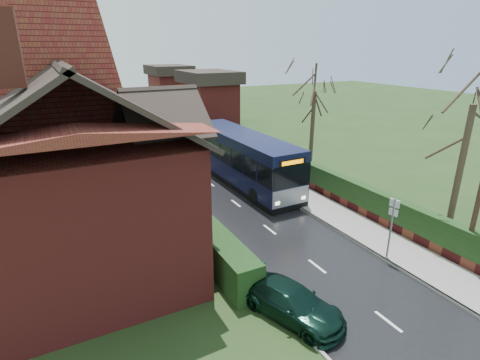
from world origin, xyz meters
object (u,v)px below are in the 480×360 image
brick_house (77,160)px  car_green (291,302)px  car_silver (177,175)px  bus (243,159)px  telegraph_pole (479,200)px  bus_stop_sign (392,220)px

brick_house → car_green: 11.27m
car_silver → car_green: car_silver is taller
car_green → car_silver: bearing=67.8°
brick_house → bus: bearing=22.1°
bus → telegraph_pole: telegraph_pole is taller
bus → telegraph_pole: bearing=-76.7°
car_green → bus_stop_sign: (6.10, 1.10, 1.40)m
bus → telegraph_pole: 14.73m
bus → bus_stop_sign: 12.26m
car_silver → bus_stop_sign: (5.33, -14.05, 1.33)m
car_green → bus: bearing=49.7°
car_silver → bus_stop_sign: bus_stop_sign is taller
brick_house → bus_stop_sign: (11.93, -7.78, -2.37)m
bus → brick_house: bearing=-158.8°
car_silver → bus_stop_sign: size_ratio=1.30×
car_silver → car_green: bearing=-87.0°
brick_house → car_silver: brick_house is taller
brick_house → car_silver: bearing=43.5°
car_silver → bus: bearing=-17.1°
brick_house → telegraph_pole: bearing=-33.9°
brick_house → bus: 12.09m
car_green → telegraph_pole: size_ratio=0.65×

